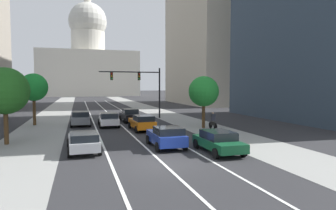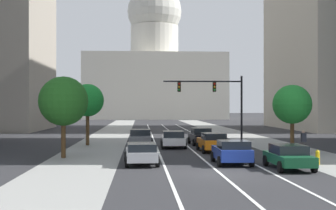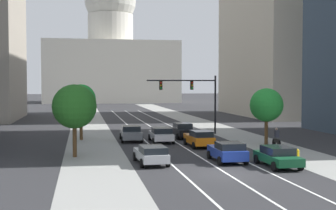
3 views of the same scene
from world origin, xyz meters
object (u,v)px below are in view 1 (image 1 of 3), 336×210
object	(u,v)px
car_gray	(81,118)
street_tree_near_left	(5,91)
car_silver	(83,141)
street_tree_mid_left	(34,87)
car_blue	(166,136)
car_black	(130,115)
traffic_signal_mast	(141,82)
car_orange	(142,122)
fire_hydrant	(236,138)
car_white	(109,119)
cyclist	(213,121)
capitol_building	(89,63)
car_green	(218,141)
street_tree_far_right	(204,92)

from	to	relation	value
car_gray	street_tree_near_left	bearing A→B (deg)	152.00
car_silver	street_tree_near_left	xyz separation A→B (m)	(-5.34, 4.24, 3.17)
car_gray	street_tree_near_left	world-z (taller)	street_tree_near_left
street_tree_mid_left	car_blue	bearing A→B (deg)	-55.98
car_blue	car_silver	world-z (taller)	car_blue
car_blue	car_black	world-z (taller)	car_black
car_black	car_gray	distance (m)	5.77
car_gray	traffic_signal_mast	world-z (taller)	traffic_signal_mast
car_black	car_orange	size ratio (longest dim) A/B	1.02
car_orange	traffic_signal_mast	xyz separation A→B (m)	(1.98, 10.19, 3.92)
traffic_signal_mast	fire_hydrant	bearing A→B (deg)	-80.52
car_white	cyclist	size ratio (longest dim) A/B	2.63
car_white	car_black	bearing A→B (deg)	-40.60
fire_hydrant	street_tree_near_left	size ratio (longest dim) A/B	0.16
capitol_building	cyclist	world-z (taller)	capitol_building
car_green	capitol_building	bearing A→B (deg)	2.19
capitol_building	car_blue	world-z (taller)	capitol_building
car_blue	car_white	distance (m)	12.46
cyclist	car_gray	bearing A→B (deg)	59.65
capitol_building	fire_hydrant	world-z (taller)	capitol_building
capitol_building	car_black	world-z (taller)	capitol_building
street_tree_mid_left	car_white	bearing A→B (deg)	-23.22
capitol_building	car_white	world-z (taller)	capitol_building
car_black	capitol_building	bearing A→B (deg)	-1.97
fire_hydrant	street_tree_near_left	xyz separation A→B (m)	(-16.01, 4.97, 3.43)
car_blue	car_white	size ratio (longest dim) A/B	0.91
car_silver	car_black	bearing A→B (deg)	-22.69
car_orange	car_gray	bearing A→B (deg)	43.38
cyclist	street_tree_near_left	distance (m)	18.15
car_white	cyclist	bearing A→B (deg)	-117.06
car_silver	traffic_signal_mast	world-z (taller)	traffic_signal_mast
street_tree_mid_left	street_tree_near_left	distance (m)	11.01
cyclist	capitol_building	bearing A→B (deg)	2.52
car_green	car_gray	world-z (taller)	car_gray
car_black	car_orange	distance (m)	7.09
car_blue	street_tree_mid_left	bearing A→B (deg)	34.37
car_green	car_orange	xyz separation A→B (m)	(-2.77, 10.56, 0.05)
car_green	car_orange	size ratio (longest dim) A/B	1.02
car_gray	street_tree_mid_left	size ratio (longest dim) A/B	0.82
street_tree_mid_left	traffic_signal_mast	bearing A→B (deg)	13.30
car_orange	fire_hydrant	distance (m)	10.11
capitol_building	fire_hydrant	size ratio (longest dim) A/B	44.64
car_orange	street_tree_far_right	world-z (taller)	street_tree_far_right
capitol_building	fire_hydrant	distance (m)	114.81
fire_hydrant	car_black	bearing A→B (deg)	108.00
capitol_building	car_black	xyz separation A→B (m)	(1.39, -98.01, -13.33)
street_tree_mid_left	street_tree_far_right	xyz separation A→B (m)	(16.76, -7.20, -0.40)
street_tree_near_left	street_tree_far_right	bearing A→B (deg)	12.44
car_gray	capitol_building	bearing A→B (deg)	-0.48
car_green	car_orange	world-z (taller)	car_orange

